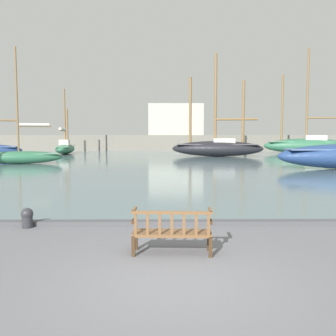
% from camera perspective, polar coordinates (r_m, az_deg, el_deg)
% --- Properties ---
extents(ground_plane, '(160.00, 160.00, 0.00)m').
position_cam_1_polar(ground_plane, '(6.50, 0.79, -16.71)').
color(ground_plane, slate).
extents(harbor_water, '(100.00, 80.00, 0.08)m').
position_cam_1_polar(harbor_water, '(50.10, -0.36, 2.31)').
color(harbor_water, slate).
rests_on(harbor_water, ground).
extents(quay_edge_kerb, '(40.00, 0.30, 0.12)m').
position_cam_1_polar(quay_edge_kerb, '(10.17, 0.29, -8.34)').
color(quay_edge_kerb, '#4C4C50').
rests_on(quay_edge_kerb, ground).
extents(park_bench, '(1.62, 0.59, 0.92)m').
position_cam_1_polar(park_bench, '(7.67, 0.62, -9.61)').
color(park_bench, '#3D2A19').
rests_on(park_bench, ground).
extents(sailboat_far_port, '(11.34, 4.16, 13.22)m').
position_cam_1_polar(sailboat_far_port, '(50.99, 20.59, 3.38)').
color(sailboat_far_port, '#2D6647').
rests_on(sailboat_far_port, harbor_water).
extents(sailboat_nearest_port, '(2.78, 8.69, 8.05)m').
position_cam_1_polar(sailboat_nearest_port, '(48.58, -15.40, 3.04)').
color(sailboat_nearest_port, '#2D6647').
rests_on(sailboat_nearest_port, harbor_water).
extents(sailboat_mid_starboard, '(10.32, 4.28, 11.19)m').
position_cam_1_polar(sailboat_mid_starboard, '(41.71, 7.57, 3.27)').
color(sailboat_mid_starboard, black).
rests_on(sailboat_mid_starboard, harbor_water).
extents(sailboat_distant_harbor, '(7.55, 3.15, 9.35)m').
position_cam_1_polar(sailboat_distant_harbor, '(32.73, -21.48, 1.73)').
color(sailboat_distant_harbor, '#2D6647').
rests_on(sailboat_distant_harbor, harbor_water).
extents(mooring_bollard, '(0.32, 0.32, 0.52)m').
position_cam_1_polar(mooring_bollard, '(10.50, -20.66, -7.02)').
color(mooring_bollard, '#2D2D33').
rests_on(mooring_bollard, ground).
extents(far_breakwater, '(59.35, 2.40, 7.13)m').
position_cam_1_polar(far_breakwater, '(56.81, -0.09, 4.47)').
color(far_breakwater, slate).
rests_on(far_breakwater, ground).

